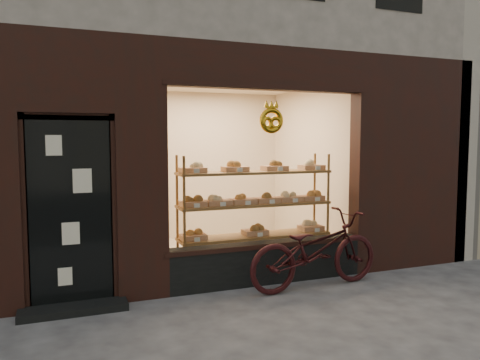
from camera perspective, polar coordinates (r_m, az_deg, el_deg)
name	(u,v)px	position (r m, az deg, el deg)	size (l,w,h in m)	color
ground	(321,356)	(4.47, 9.81, -20.39)	(90.00, 90.00, 0.00)	#3D3D3D
display_shelf	(255,213)	(6.60, 1.83, -4.01)	(2.20, 0.45, 1.70)	brown
bicycle	(315,250)	(6.14, 9.14, -8.41)	(0.66, 1.89, 0.99)	black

